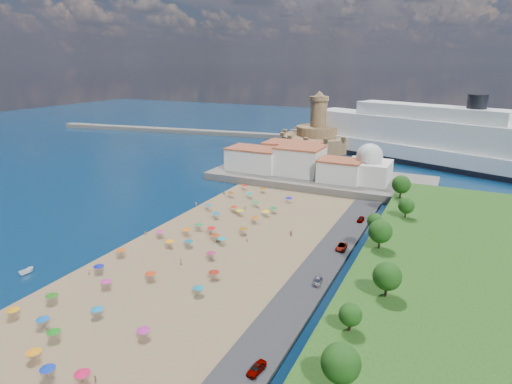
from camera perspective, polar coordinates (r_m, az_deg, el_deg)
The scene contains 12 objects.
ground at distance 119.99m, azimuth -6.97°, elevation -6.58°, with size 700.00×700.00×0.00m, color #071938.
terrace at distance 178.59m, azimuth 8.47°, elevation 1.84°, with size 90.00×36.00×3.00m, color #59544C.
jetty at distance 217.71m, azimuth 5.74°, elevation 4.61°, with size 18.00×70.00×2.40m, color #59544C.
breakwater at distance 302.01m, azimuth -9.04°, elevation 8.00°, with size 200.00×7.00×2.60m, color #59544C.
waterfront_buildings at distance 181.78m, azimuth 4.69°, elevation 4.31°, with size 57.00×29.00×11.00m.
domed_building at distance 170.25m, azimuth 14.80°, elevation 3.29°, with size 16.00×16.00×15.00m.
fortress at distance 244.56m, azimuth 8.23°, elevation 7.21°, with size 40.00×40.00×32.40m.
cruise_ship at distance 224.51m, azimuth 21.78°, elevation 6.17°, with size 153.87×74.22×33.93m.
beach_parasols at distance 112.49m, azimuth -10.30°, elevation -7.21°, with size 31.30×116.62×2.20m.
beachgoers at distance 121.16m, azimuth -8.38°, elevation -5.82°, with size 39.73×92.59×1.85m.
parked_cars at distance 105.93m, azimuth 9.90°, elevation -9.24°, with size 2.44×78.16×1.41m.
hillside_trees at distance 97.19m, azimuth 16.36°, elevation -6.63°, with size 12.69×106.81×7.45m.
Camera 1 is at (60.46, -91.91, 47.91)m, focal length 30.00 mm.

